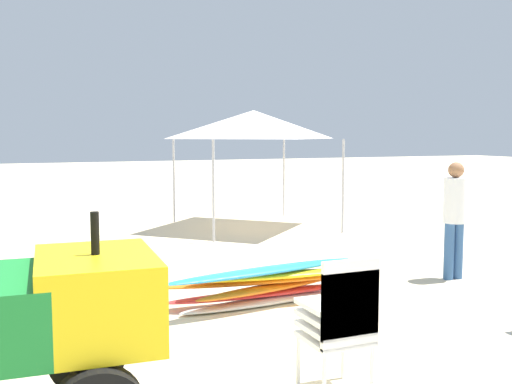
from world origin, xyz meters
name	(u,v)px	position (x,y,z in m)	size (l,w,h in m)	color
stacked_plastic_chairs	(341,315)	(0.78, -0.33, 0.65)	(0.48, 0.48, 1.11)	white
surfboard_pile	(265,285)	(1.26, 2.20, 0.24)	(2.65, 0.80, 0.48)	white
lifeguard_near_center	(455,212)	(4.21, 2.34, 0.94)	(0.32, 0.32, 1.64)	#33598C
popup_canopy	(254,125)	(3.44, 7.76, 2.23)	(2.86, 2.86, 2.54)	#B2B2B7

